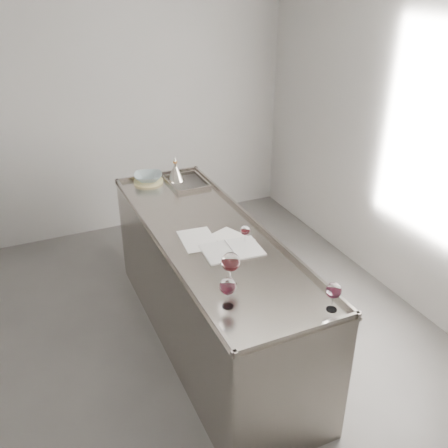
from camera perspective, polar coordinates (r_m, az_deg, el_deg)
name	(u,v)px	position (r m, az deg, el deg)	size (l,w,h in m)	color
room_shell	(148,203)	(2.91, -8.67, 2.36)	(4.54, 5.04, 2.84)	#4E4C49
counter	(210,289)	(3.76, -1.63, -7.39)	(0.77, 2.42, 0.97)	gray
wine_glass_left	(228,287)	(2.72, 0.43, -7.21)	(0.09, 0.09, 0.18)	white
wine_glass_middle	(231,263)	(2.88, 0.77, -4.46)	(0.11, 0.11, 0.22)	white
wine_glass_right	(334,291)	(2.77, 12.42, -7.51)	(0.09, 0.09, 0.17)	white
wine_glass_small	(245,231)	(3.35, 2.44, -0.80)	(0.07, 0.07, 0.13)	white
notebook	(232,250)	(3.30, 0.92, -2.99)	(0.40, 0.30, 0.02)	white
loose_paper_top	(231,238)	(3.45, 0.84, -1.60)	(0.20, 0.28, 0.00)	silver
loose_paper_under	(198,239)	(3.43, -2.98, -1.77)	(0.23, 0.33, 0.00)	silver
trivet	(149,181)	(4.40, -8.62, 4.85)	(0.25, 0.25, 0.02)	beige
ceramic_bowl	(148,177)	(4.38, -8.66, 5.33)	(0.24, 0.24, 0.06)	#91A6A9
wine_funnel	(176,173)	(4.39, -5.55, 5.80)	(0.15, 0.15, 0.22)	#B0A99D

